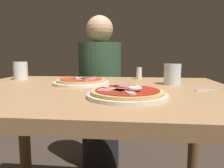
# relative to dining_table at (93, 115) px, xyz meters

# --- Properties ---
(dining_table) EXTENTS (1.18, 0.87, 0.76)m
(dining_table) POSITION_rel_dining_table_xyz_m (0.00, 0.00, 0.00)
(dining_table) COLOR #9E754C
(dining_table) RESTS_ON ground
(pizza_foreground) EXTENTS (0.26, 0.26, 0.05)m
(pizza_foreground) POSITION_rel_dining_table_xyz_m (0.15, -0.18, 0.13)
(pizza_foreground) COLOR silver
(pizza_foreground) RESTS_ON dining_table
(pizza_across_left) EXTENTS (0.26, 0.26, 0.03)m
(pizza_across_left) POSITION_rel_dining_table_xyz_m (-0.08, 0.11, 0.13)
(pizza_across_left) COLOR white
(pizza_across_left) RESTS_ON dining_table
(water_glass_near) EXTENTS (0.08, 0.08, 0.10)m
(water_glass_near) POSITION_rel_dining_table_xyz_m (0.34, 0.14, 0.16)
(water_glass_near) COLOR silver
(water_glass_near) RESTS_ON dining_table
(water_glass_far) EXTENTS (0.08, 0.08, 0.10)m
(water_glass_far) POSITION_rel_dining_table_xyz_m (-0.46, 0.25, 0.16)
(water_glass_far) COLOR silver
(water_glass_far) RESTS_ON dining_table
(fork) EXTENTS (0.16, 0.06, 0.00)m
(fork) POSITION_rel_dining_table_xyz_m (0.47, -0.02, 0.12)
(fork) COLOR silver
(fork) RESTS_ON dining_table
(salt_shaker) EXTENTS (0.03, 0.03, 0.07)m
(salt_shaker) POSITION_rel_dining_table_xyz_m (0.20, 0.34, 0.15)
(salt_shaker) COLOR white
(salt_shaker) RESTS_ON dining_table
(diner_person) EXTENTS (0.32, 0.32, 1.18)m
(diner_person) POSITION_rel_dining_table_xyz_m (-0.09, 0.73, -0.08)
(diner_person) COLOR black
(diner_person) RESTS_ON ground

